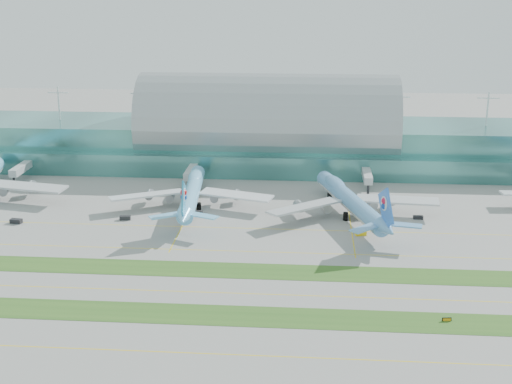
# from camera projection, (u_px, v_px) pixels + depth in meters

# --- Properties ---
(ground) EXTENTS (700.00, 700.00, 0.00)m
(ground) POSITION_uv_depth(u_px,v_px,m) (242.00, 273.00, 215.65)
(ground) COLOR gray
(ground) RESTS_ON ground
(terminal) EXTENTS (340.00, 69.10, 36.00)m
(terminal) POSITION_uv_depth(u_px,v_px,m) (268.00, 135.00, 334.22)
(terminal) COLOR #3D7A75
(terminal) RESTS_ON ground
(grass_strip_near) EXTENTS (420.00, 12.00, 0.08)m
(grass_strip_near) POSITION_uv_depth(u_px,v_px,m) (232.00, 316.00, 188.95)
(grass_strip_near) COLOR #2D591E
(grass_strip_near) RESTS_ON ground
(grass_strip_far) EXTENTS (420.00, 12.00, 0.08)m
(grass_strip_far) POSITION_uv_depth(u_px,v_px,m) (243.00, 271.00, 217.54)
(grass_strip_far) COLOR #2D591E
(grass_strip_far) RESTS_ON ground
(taxiline_a) EXTENTS (420.00, 0.35, 0.01)m
(taxiline_a) POSITION_uv_depth(u_px,v_px,m) (223.00, 354.00, 169.90)
(taxiline_a) COLOR yellow
(taxiline_a) RESTS_ON ground
(taxiline_b) EXTENTS (420.00, 0.35, 0.01)m
(taxiline_b) POSITION_uv_depth(u_px,v_px,m) (237.00, 293.00, 202.30)
(taxiline_b) COLOR yellow
(taxiline_b) RESTS_ON ground
(taxiline_c) EXTENTS (420.00, 0.35, 0.01)m
(taxiline_c) POSITION_uv_depth(u_px,v_px,m) (247.00, 251.00, 232.80)
(taxiline_c) COLOR yellow
(taxiline_c) RESTS_ON ground
(taxiline_d) EXTENTS (420.00, 0.35, 0.01)m
(taxiline_d) POSITION_uv_depth(u_px,v_px,m) (253.00, 228.00, 253.77)
(taxiline_d) COLOR yellow
(taxiline_d) RESTS_ON ground
(airliner_b) EXTENTS (63.55, 72.35, 19.90)m
(airliner_b) POSITION_uv_depth(u_px,v_px,m) (192.00, 192.00, 275.79)
(airliner_b) COLOR #70C5F7
(airliner_b) RESTS_ON ground
(airliner_c) EXTENTS (64.21, 74.44, 20.97)m
(airliner_c) POSITION_uv_depth(u_px,v_px,m) (350.00, 199.00, 265.03)
(airliner_c) COLOR #5C97CB
(airliner_c) RESTS_ON ground
(gse_b) EXTENTS (4.45, 2.73, 1.59)m
(gse_b) POSITION_uv_depth(u_px,v_px,m) (16.00, 221.00, 258.88)
(gse_b) COLOR black
(gse_b) RESTS_ON ground
(gse_c) EXTENTS (4.17, 2.32, 1.53)m
(gse_c) POSITION_uv_depth(u_px,v_px,m) (125.00, 218.00, 262.48)
(gse_c) COLOR black
(gse_c) RESTS_ON ground
(gse_d) EXTENTS (3.03, 1.90, 1.29)m
(gse_d) POSITION_uv_depth(u_px,v_px,m) (199.00, 213.00, 268.62)
(gse_d) COLOR black
(gse_d) RESTS_ON ground
(gse_e) EXTENTS (4.11, 2.74, 1.64)m
(gse_e) POSITION_uv_depth(u_px,v_px,m) (361.00, 233.00, 247.09)
(gse_e) COLOR yellow
(gse_e) RESTS_ON ground
(gse_f) EXTENTS (3.55, 1.70, 1.22)m
(gse_f) POSITION_uv_depth(u_px,v_px,m) (418.00, 217.00, 263.38)
(gse_f) COLOR black
(gse_f) RESTS_ON ground
(taxiway_sign_east) EXTENTS (2.49, 0.55, 1.05)m
(taxiway_sign_east) POSITION_uv_depth(u_px,v_px,m) (447.00, 319.00, 185.83)
(taxiway_sign_east) COLOR black
(taxiway_sign_east) RESTS_ON ground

